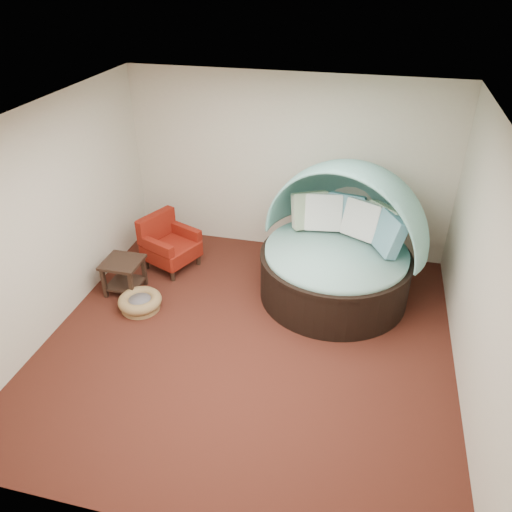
% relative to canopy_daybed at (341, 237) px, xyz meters
% --- Properties ---
extents(floor, '(5.00, 5.00, 0.00)m').
position_rel_canopy_daybed_xyz_m(floor, '(-0.96, -1.37, -0.89)').
color(floor, '#4B2015').
rests_on(floor, ground).
extents(wall_back, '(5.00, 0.00, 5.00)m').
position_rel_canopy_daybed_xyz_m(wall_back, '(-0.96, 1.13, 0.51)').
color(wall_back, beige).
rests_on(wall_back, floor).
extents(wall_front, '(5.00, 0.00, 5.00)m').
position_rel_canopy_daybed_xyz_m(wall_front, '(-0.96, -3.87, 0.51)').
color(wall_front, beige).
rests_on(wall_front, floor).
extents(wall_left, '(0.00, 5.00, 5.00)m').
position_rel_canopy_daybed_xyz_m(wall_left, '(-3.46, -1.37, 0.51)').
color(wall_left, beige).
rests_on(wall_left, floor).
extents(wall_right, '(0.00, 5.00, 5.00)m').
position_rel_canopy_daybed_xyz_m(wall_right, '(1.54, -1.37, 0.51)').
color(wall_right, beige).
rests_on(wall_right, floor).
extents(ceiling, '(5.00, 5.00, 0.00)m').
position_rel_canopy_daybed_xyz_m(ceiling, '(-0.96, -1.37, 1.91)').
color(ceiling, white).
rests_on(ceiling, wall_back).
extents(canopy_daybed, '(2.67, 2.63, 1.91)m').
position_rel_canopy_daybed_xyz_m(canopy_daybed, '(0.00, 0.00, 0.00)').
color(canopy_daybed, black).
rests_on(canopy_daybed, floor).
extents(pet_basket, '(0.62, 0.62, 0.21)m').
position_rel_canopy_daybed_xyz_m(pet_basket, '(-2.57, -1.07, -0.78)').
color(pet_basket, olive).
rests_on(pet_basket, floor).
extents(red_armchair, '(0.93, 0.93, 0.83)m').
position_rel_canopy_daybed_xyz_m(red_armchair, '(-2.60, 0.08, -0.50)').
color(red_armchair, black).
rests_on(red_armchair, floor).
extents(side_table, '(0.52, 0.52, 0.50)m').
position_rel_canopy_daybed_xyz_m(side_table, '(-2.96, -0.72, -0.56)').
color(side_table, black).
rests_on(side_table, floor).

